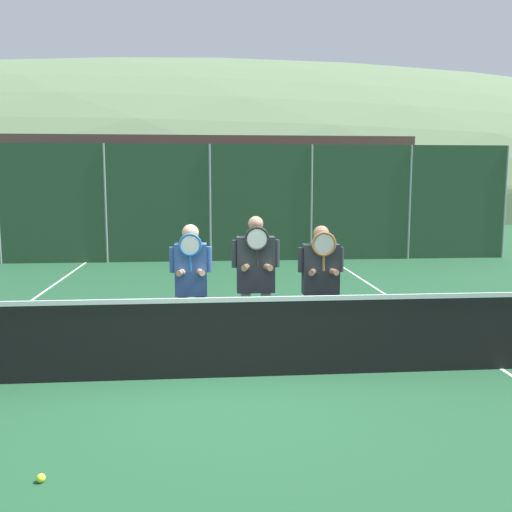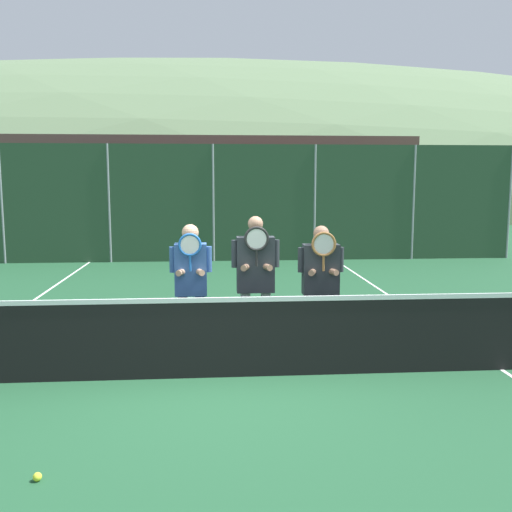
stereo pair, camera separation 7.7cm
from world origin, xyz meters
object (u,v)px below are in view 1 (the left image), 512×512
Objects in this scene: car_center at (360,220)px; tennis_ball_on_court at (41,478)px; player_center_left at (256,276)px; car_far_left at (46,222)px; player_center_right at (321,279)px; car_left_of_center at (203,220)px; player_leftmost at (191,281)px.

tennis_ball_on_court is at bearing -113.88° from car_center.
car_far_left is (-5.82, 11.99, -0.19)m from player_center_left.
car_center is (4.56, 11.74, -0.17)m from player_center_left.
player_center_right is 12.23m from car_center.
car_left_of_center reaches higher than car_center.
car_center is at bearing 66.12° from tennis_ball_on_court.
player_center_left reaches higher than player_leftmost.
player_center_left is 0.45× the size of car_far_left.
car_center is at bearing 65.23° from player_leftmost.
car_center is (3.71, 11.66, -0.10)m from player_center_right.
car_far_left is at bearing 112.82° from player_leftmost.
car_center is 64.82× the size of tennis_ball_on_court.
tennis_ball_on_court is (-1.18, -14.70, -0.92)m from car_left_of_center.
player_leftmost is at bearing 69.77° from tennis_ball_on_court.
car_center reaches higher than car_far_left.
car_left_of_center reaches higher than player_center_left.
car_left_of_center is (0.10, 11.76, -0.07)m from player_leftmost.
car_left_of_center is 14.78m from tennis_ball_on_court.
player_leftmost is 0.82m from player_center_left.
player_leftmost is 0.43× the size of car_far_left.
player_center_right is at bearing -107.65° from car_center.
car_left_of_center is at bearing 93.47° from player_center_left.
car_left_of_center reaches higher than car_far_left.
player_leftmost is 25.57× the size of tennis_ball_on_court.
player_center_right is at bearing -0.41° from player_leftmost.
player_leftmost is 1.66m from player_center_right.
car_far_left is (-5.00, 11.89, -0.13)m from player_leftmost.
player_leftmost is 11.76m from car_left_of_center.
car_center is (10.38, -0.25, 0.02)m from car_far_left.
player_center_right is (0.85, 0.08, -0.07)m from player_center_left.
car_left_of_center is at bearing 85.41° from tennis_ball_on_court.
car_far_left is 15.37m from tennis_ball_on_court.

